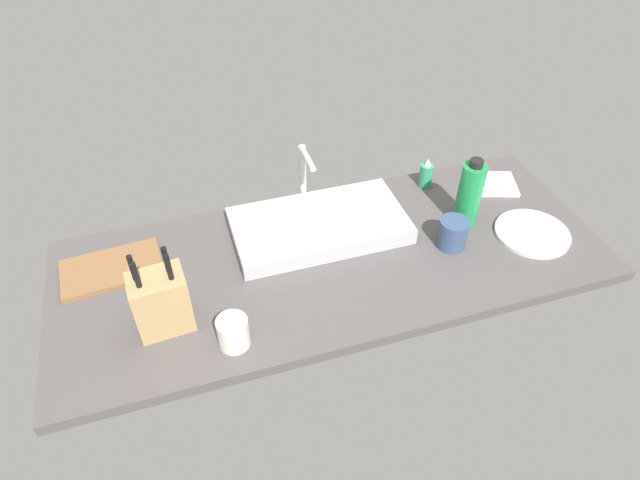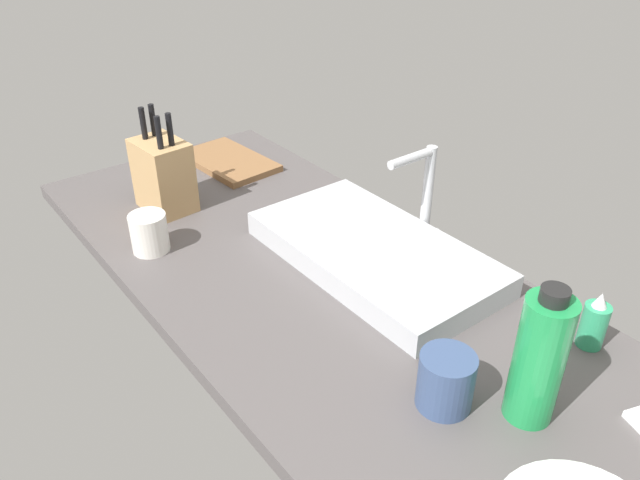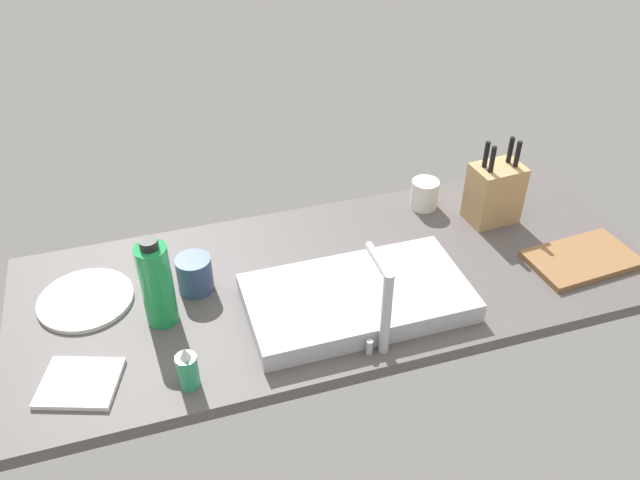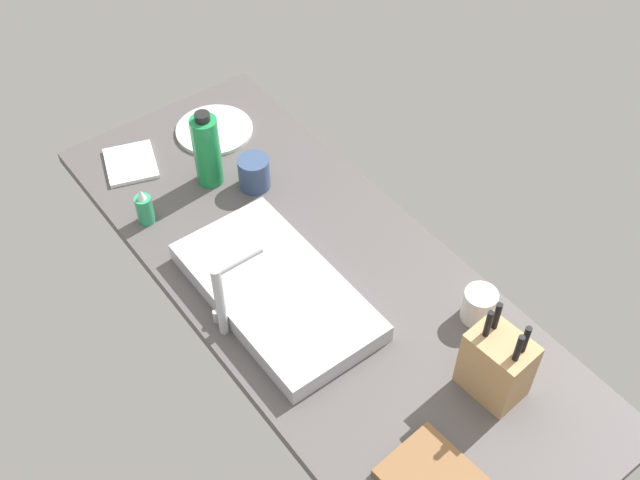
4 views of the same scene
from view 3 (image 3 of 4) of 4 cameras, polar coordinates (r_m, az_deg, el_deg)
countertop_slab at (r=173.54cm, az=1.62°, el=-3.57°), size 167.79×66.94×3.50cm
sink_basin at (r=161.96cm, az=3.30°, el=-5.08°), size 54.83×29.41×5.37cm
faucet at (r=144.99cm, az=5.57°, el=-5.47°), size 5.50×13.28×22.83cm
knife_block at (r=194.82cm, az=15.03°, el=4.05°), size 14.89×11.33×25.52cm
cutting_board at (r=190.11cm, az=21.94°, el=-1.55°), size 30.05×19.29×1.80cm
soap_bottle at (r=145.12cm, az=-11.52°, el=-11.07°), size 4.63×4.63×11.36cm
water_bottle at (r=157.13cm, az=-14.12°, el=-3.76°), size 7.66×7.66×24.12cm
dinner_plate at (r=174.58cm, az=-19.84°, el=-4.94°), size 23.60×23.60×1.20cm
dish_towel at (r=154.63cm, az=-20.30°, el=-11.65°), size 20.30×18.81×1.20cm
coffee_mug at (r=168.27cm, az=-10.92°, el=-2.96°), size 9.02×9.02×9.67cm
ceramic_cup at (r=198.63cm, az=9.14°, el=3.99°), size 8.22×8.22×8.89cm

